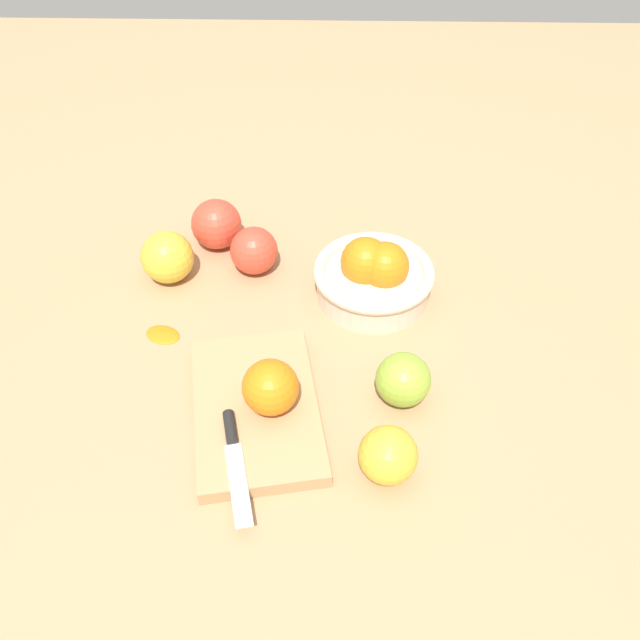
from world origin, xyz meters
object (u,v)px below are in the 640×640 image
(cutting_board, at_px, (256,409))
(apple_front_left, at_px, (254,251))
(bowl, at_px, (374,275))
(knife, at_px, (234,451))
(apple_back_right, at_px, (403,380))
(apple_back_right_2, at_px, (388,455))
(apple_front_left_3, at_px, (216,224))
(orange_on_board, at_px, (270,387))
(apple_front_left_2, at_px, (167,257))

(cutting_board, relative_size, apple_front_left, 3.26)
(bowl, height_order, knife, bowl)
(bowl, height_order, apple_front_left, bowl)
(cutting_board, bearing_deg, apple_back_right, 99.57)
(knife, height_order, apple_front_left, apple_front_left)
(cutting_board, relative_size, knife, 1.57)
(apple_back_right_2, bearing_deg, cutting_board, -117.18)
(knife, xyz_separation_m, apple_front_left_3, (-0.42, -0.07, 0.01))
(apple_front_left, bearing_deg, orange_on_board, 9.45)
(apple_back_right, height_order, apple_front_left_2, apple_front_left_2)
(knife, height_order, apple_back_right_2, apple_back_right_2)
(bowl, relative_size, apple_front_left_3, 2.22)
(apple_front_left, bearing_deg, knife, 1.32)
(apple_back_right_2, bearing_deg, orange_on_board, -119.70)
(bowl, bearing_deg, apple_front_left_3, -115.46)
(orange_on_board, xyz_separation_m, apple_front_left_2, (-0.27, -0.18, -0.02))
(apple_front_left_2, bearing_deg, bowl, 83.83)
(cutting_board, distance_m, apple_back_right, 0.19)
(knife, bearing_deg, orange_on_board, 151.15)
(cutting_board, height_order, apple_back_right_2, apple_back_right_2)
(bowl, bearing_deg, orange_on_board, -30.10)
(bowl, xyz_separation_m, apple_front_left_3, (-0.12, -0.25, 0.00))
(orange_on_board, bearing_deg, apple_front_left, -170.55)
(apple_front_left_3, relative_size, apple_back_right_2, 1.15)
(knife, bearing_deg, apple_front_left_3, -170.06)
(orange_on_board, relative_size, knife, 0.46)
(bowl, xyz_separation_m, orange_on_board, (0.23, -0.14, 0.02))
(apple_front_left_2, relative_size, apple_front_left_3, 0.99)
(bowl, xyz_separation_m, apple_front_left, (-0.06, -0.18, -0.00))
(bowl, distance_m, apple_front_left_2, 0.31)
(bowl, relative_size, knife, 1.17)
(knife, distance_m, apple_front_left, 0.36)
(apple_back_right, relative_size, apple_front_left_3, 0.88)
(cutting_board, height_order, apple_front_left_2, apple_front_left_2)
(cutting_board, distance_m, apple_front_left_2, 0.31)
(orange_on_board, distance_m, apple_back_right_2, 0.16)
(apple_front_left, height_order, apple_front_left_3, apple_front_left_3)
(apple_back_right_2, bearing_deg, apple_front_left, -152.86)
(knife, bearing_deg, apple_back_right, 117.30)
(apple_back_right, height_order, apple_front_left, apple_front_left)
(cutting_board, bearing_deg, apple_back_right_2, 62.82)
(bowl, bearing_deg, apple_back_right, 8.96)
(orange_on_board, distance_m, apple_front_left_2, 0.32)
(orange_on_board, relative_size, apple_back_right_2, 1.01)
(bowl, xyz_separation_m, apple_front_left_2, (-0.03, -0.31, 0.00))
(bowl, height_order, apple_front_left_2, bowl)
(bowl, relative_size, cutting_board, 0.74)
(apple_back_right_2, bearing_deg, bowl, -178.79)
(apple_back_right, bearing_deg, knife, -62.70)
(knife, height_order, apple_front_left_2, apple_front_left_2)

